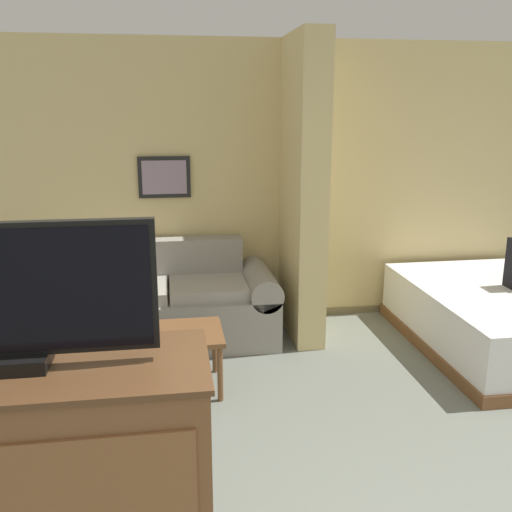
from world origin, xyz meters
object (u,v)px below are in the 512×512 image
(couch, at_px, (169,305))
(coffee_table, at_px, (176,339))
(table_lamp, at_px, (37,257))
(bed, at_px, (500,317))
(tv, at_px, (5,297))

(couch, distance_m, coffee_table, 0.94)
(coffee_table, distance_m, table_lamp, 1.48)
(couch, height_order, bed, couch)
(couch, relative_size, table_lamp, 4.89)
(couch, height_order, table_lamp, table_lamp)
(couch, xyz_separation_m, table_lamp, (-1.06, -0.05, 0.49))
(table_lamp, relative_size, bed, 0.20)
(coffee_table, distance_m, tv, 2.31)
(couch, distance_m, tv, 3.17)
(table_lamp, bearing_deg, couch, 2.47)
(couch, distance_m, bed, 2.85)
(coffee_table, relative_size, tv, 0.68)
(coffee_table, height_order, table_lamp, table_lamp)
(coffee_table, xyz_separation_m, bed, (2.75, 0.35, -0.12))
(table_lamp, distance_m, tv, 3.00)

